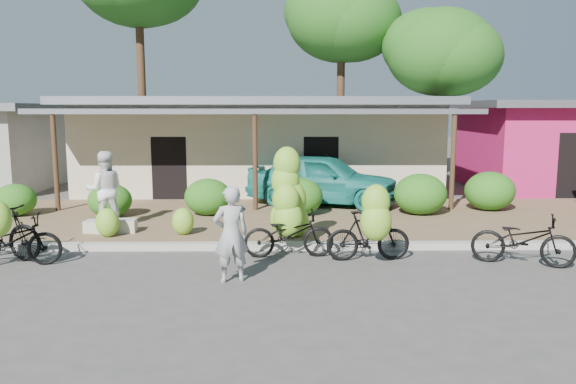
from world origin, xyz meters
name	(u,v)px	position (x,y,z in m)	size (l,w,h in m)	color
ground	(241,277)	(0.00, 0.00, 0.00)	(100.00, 100.00, 0.00)	#454240
sidewalk	(254,219)	(0.00, 5.00, 0.06)	(60.00, 6.00, 0.12)	brown
curb	(247,246)	(0.00, 2.00, 0.07)	(60.00, 0.25, 0.15)	#A8A399
shop_main	(261,143)	(0.00, 10.93, 1.72)	(13.00, 8.50, 3.35)	#C9B198
shop_pink	(545,144)	(10.50, 10.99, 1.67)	(6.00, 6.00, 3.25)	#BF1D65
tree_center_right	(337,16)	(3.31, 16.61, 7.11)	(5.09, 4.96, 9.01)	#492D1D
tree_near_right	(436,50)	(7.31, 14.61, 5.43)	(4.73, 4.58, 7.18)	#492D1D
hedge_0	(15,200)	(-6.41, 5.28, 0.55)	(1.11, 1.00, 0.87)	#1B5914
hedge_1	(110,200)	(-3.81, 5.08, 0.57)	(1.15, 1.04, 0.90)	#1B5914
hedge_2	(208,197)	(-1.25, 5.34, 0.62)	(1.27, 1.14, 0.99)	#1B5914
hedge_3	(299,196)	(1.21, 5.30, 0.63)	(1.31, 1.18, 1.02)	#1B5914
hedge_4	(420,194)	(4.52, 5.34, 0.68)	(1.43, 1.29, 1.12)	#1B5914
hedge_5	(490,191)	(6.64, 5.95, 0.67)	(1.41, 1.27, 1.10)	#1B5914
bike_far_left	(8,239)	(-4.41, 0.70, 0.56)	(1.99, 1.37, 1.38)	black
bike_center	(288,214)	(0.86, 1.64, 0.85)	(1.85, 1.23, 2.20)	black
bike_right	(371,229)	(2.45, 0.90, 0.68)	(1.68, 1.17, 1.60)	black
bike_far_right	(523,240)	(5.35, 0.74, 0.50)	(2.00, 1.29, 0.99)	black
loose_banana_a	(107,223)	(-3.17, 2.72, 0.45)	(0.52, 0.44, 0.65)	#83CC33
loose_banana_b	(183,221)	(-1.51, 2.93, 0.43)	(0.50, 0.42, 0.62)	#83CC33
loose_banana_c	(297,221)	(1.07, 2.69, 0.47)	(0.56, 0.48, 0.70)	#83CC33
sack_near	(118,226)	(-3.09, 3.21, 0.27)	(0.85, 0.40, 0.30)	beige
sack_far	(102,226)	(-3.46, 3.20, 0.26)	(0.75, 0.38, 0.28)	beige
vendor	(231,234)	(-0.14, -0.23, 0.84)	(0.61, 0.40, 1.68)	#9B9B9B
bystander	(105,190)	(-3.51, 3.73, 1.05)	(0.90, 0.70, 1.86)	white
teal_van	(323,179)	(1.98, 7.00, 0.89)	(1.81, 4.51, 1.54)	#1B7A70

